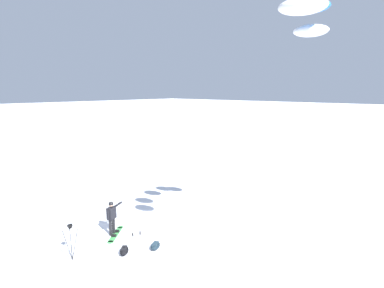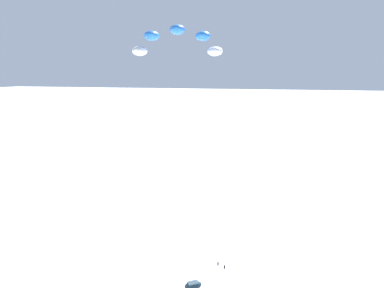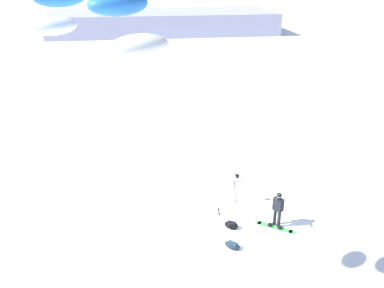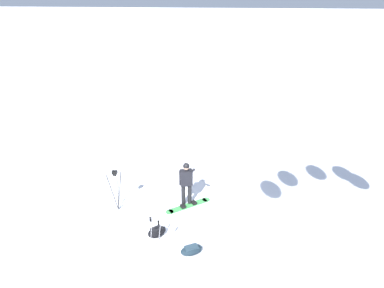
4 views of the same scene
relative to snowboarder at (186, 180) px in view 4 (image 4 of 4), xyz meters
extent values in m
plane|color=white|center=(-0.73, -0.24, -0.97)|extent=(300.00, 300.00, 0.00)
cylinder|color=black|center=(0.04, -0.10, -0.58)|extent=(0.14, 0.14, 0.78)
cylinder|color=black|center=(-0.02, 0.11, -0.58)|extent=(0.14, 0.14, 0.78)
cube|color=black|center=(0.01, 0.00, 0.08)|extent=(0.37, 0.46, 0.55)
sphere|color=tan|center=(0.01, 0.00, 0.50)|extent=(0.21, 0.21, 0.21)
sphere|color=black|center=(0.01, 0.00, 0.53)|extent=(0.22, 0.22, 0.22)
cylinder|color=black|center=(-0.16, -0.24, 0.47)|extent=(0.51, 0.24, 0.39)
cylinder|color=black|center=(-0.03, 0.20, 0.08)|extent=(0.09, 0.09, 0.55)
cube|color=#3F994C|center=(-0.12, -0.08, -0.96)|extent=(1.11, 1.32, 0.02)
cylinder|color=#3F994C|center=(0.33, -0.66, -0.96)|extent=(0.27, 0.27, 0.02)
cylinder|color=#3F994C|center=(-0.57, 0.50, -0.96)|extent=(0.27, 0.27, 0.02)
cube|color=black|center=(0.02, -0.26, -0.91)|extent=(0.24, 0.23, 0.08)
cube|color=black|center=(-0.25, 0.09, -0.91)|extent=(0.24, 0.23, 0.08)
ellipsoid|color=black|center=(-1.83, 0.65, -0.82)|extent=(0.66, 0.67, 0.31)
cube|color=black|center=(-1.83, 0.65, -0.71)|extent=(0.39, 0.40, 0.08)
cylinder|color=#262628|center=(-0.64, 2.43, -0.30)|extent=(0.02, 0.33, 1.35)
cylinder|color=#262628|center=(-0.76, 2.18, -0.30)|extent=(0.27, 0.22, 1.35)
cylinder|color=#262628|center=(-0.50, 2.22, -0.30)|extent=(0.31, 0.14, 1.35)
cube|color=black|center=(-0.64, 2.28, 0.40)|extent=(0.10, 0.10, 0.06)
cube|color=black|center=(-0.64, 2.28, 0.48)|extent=(0.12, 0.16, 0.10)
ellipsoid|color=#192833|center=(-2.44, -0.50, -0.85)|extent=(0.64, 0.74, 0.24)
cube|color=#263A47|center=(-2.44, -0.50, -0.76)|extent=(0.39, 0.45, 0.08)
cylinder|color=gray|center=(-2.58, 0.39, -0.39)|extent=(0.17, 0.14, 1.15)
cylinder|color=black|center=(-2.58, 0.39, 0.12)|extent=(0.05, 0.05, 0.14)
cylinder|color=gray|center=(-2.46, 0.65, -0.39)|extent=(0.20, 0.08, 1.15)
cylinder|color=black|center=(-2.46, 0.65, 0.12)|extent=(0.05, 0.05, 0.14)
camera|label=1|loc=(-11.43, 7.18, 5.71)|focal=27.97mm
camera|label=2|loc=(6.90, 1.83, 6.77)|focal=28.20mm
camera|label=3|loc=(-9.25, -11.40, 9.14)|focal=37.58mm
camera|label=4|loc=(-9.99, -1.52, 5.90)|focal=31.91mm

